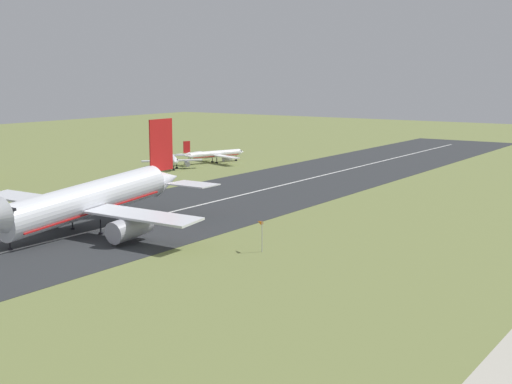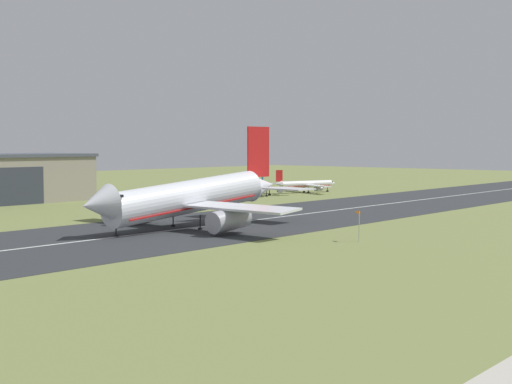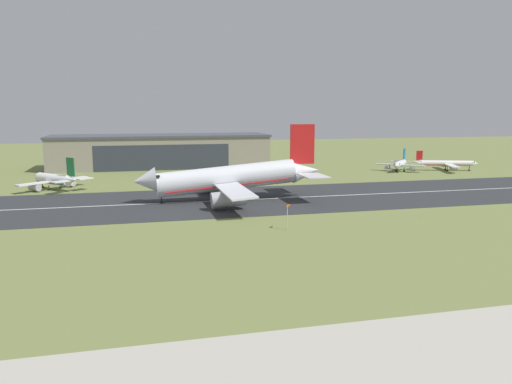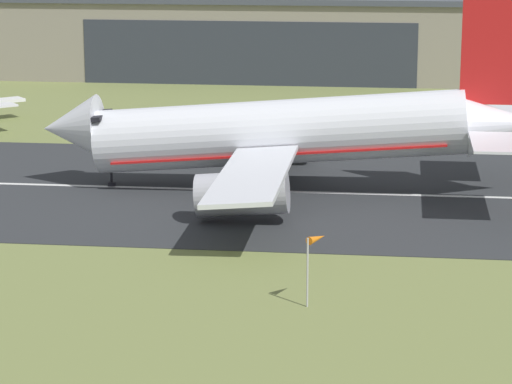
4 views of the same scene
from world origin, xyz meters
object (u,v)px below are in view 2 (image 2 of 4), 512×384
Objects in this scene: airplane_parked_west at (306,184)px; windsock_pole at (357,214)px; airplane_landing at (189,198)px; airplane_parked_centre at (265,186)px.

airplane_parked_west reaches higher than windsock_pole.
airplane_landing is 35.20m from windsock_pole.
windsock_pole is at bearing -80.54° from airplane_landing.
airplane_parked_west is (96.47, 44.23, -3.00)m from airplane_landing.
windsock_pole is (-71.65, -80.98, 1.65)m from airplane_parked_centre.
airplane_landing reaches higher than airplane_parked_west.
airplane_parked_west is 120.23m from windsock_pole.
windsock_pole is at bearing -138.97° from airplane_parked_west.
airplane_parked_centre is at bearing 48.50° from windsock_pole.
airplane_landing is at bearing 99.46° from windsock_pole.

